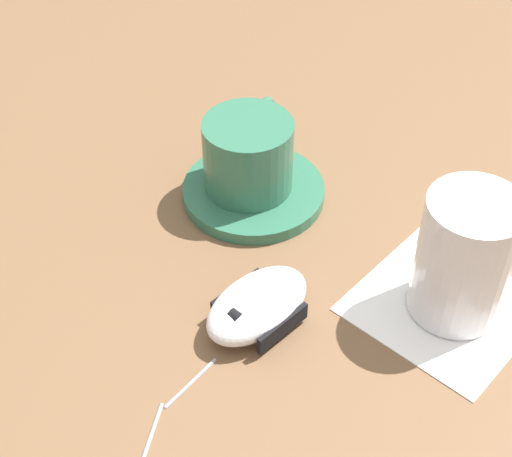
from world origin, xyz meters
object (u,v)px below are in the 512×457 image
at_px(saucer, 254,192).
at_px(drinking_glass, 465,257).
at_px(computer_mouse, 259,306).
at_px(coffee_cup, 249,153).

height_order(saucer, drinking_glass, drinking_glass).
xyz_separation_m(saucer, computer_mouse, (-0.11, -0.10, 0.01)).
distance_m(coffee_cup, drinking_glass, 0.22).
height_order(coffee_cup, drinking_glass, drinking_glass).
bearing_deg(computer_mouse, saucer, 40.66).
relative_size(saucer, drinking_glass, 1.22).
bearing_deg(drinking_glass, coffee_cup, 88.56).
bearing_deg(coffee_cup, drinking_glass, -91.44).
distance_m(coffee_cup, computer_mouse, 0.16).
bearing_deg(coffee_cup, computer_mouse, -137.90).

